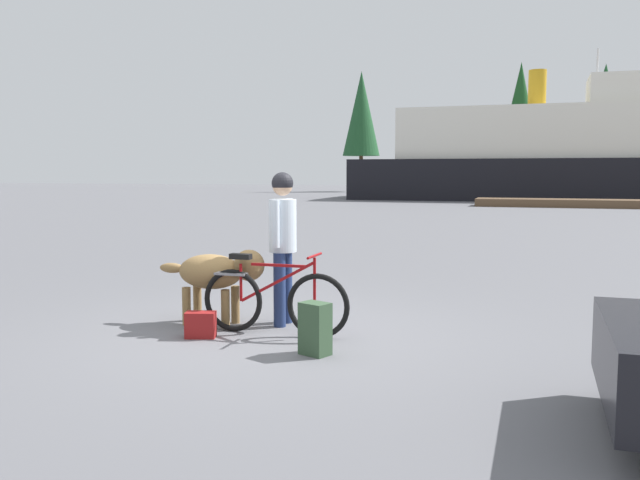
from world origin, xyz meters
name	(u,v)px	position (x,y,z in m)	size (l,w,h in m)	color
ground_plane	(267,335)	(0.00, 0.00, 0.00)	(160.00, 160.00, 0.00)	slate
bicycle	(273,300)	(0.06, 0.05, 0.38)	(1.71, 0.44, 0.91)	black
person_cyclist	(283,233)	(-0.02, 0.54, 1.08)	(0.32, 0.53, 1.78)	navy
dog	(218,273)	(-0.74, 0.30, 0.61)	(1.34, 0.48, 0.90)	olive
backpack	(315,329)	(0.75, -0.58, 0.26)	(0.28, 0.20, 0.52)	#334C33
handbag_pannier	(201,325)	(-0.64, -0.32, 0.14)	(0.32, 0.18, 0.28)	maroon
dock_pier	(598,204)	(5.64, 29.77, 0.20)	(12.02, 2.11, 0.40)	brown
ferry_boat	(598,155)	(6.20, 38.61, 2.83)	(30.00, 7.87, 8.18)	black
sailboat_moored	(592,191)	(6.09, 40.75, 0.51)	(7.95, 2.23, 9.68)	silver
pine_tree_far_left	(361,114)	(-12.68, 52.67, 6.98)	(3.35, 3.35, 10.78)	#4C331E
pine_tree_center	(520,115)	(1.05, 52.38, 6.49)	(3.61, 3.61, 10.85)	#4C331E
pine_tree_far_right	(604,111)	(7.46, 51.33, 6.55)	(3.92, 3.92, 10.25)	#4C331E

